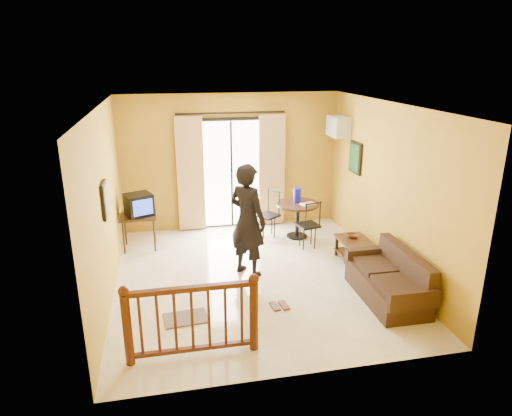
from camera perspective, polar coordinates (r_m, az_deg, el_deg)
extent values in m
plane|color=beige|center=(7.66, -0.13, -8.63)|extent=(5.00, 5.00, 0.00)
plane|color=white|center=(6.85, -0.15, 12.70)|extent=(5.00, 5.00, 0.00)
plane|color=#B78C23|center=(9.51, -3.15, 5.76)|extent=(4.50, 0.00, 4.50)
plane|color=#B78C23|center=(4.87, 5.78, -7.05)|extent=(4.50, 0.00, 4.50)
plane|color=#B78C23|center=(7.06, -18.34, 0.28)|extent=(0.00, 5.00, 5.00)
plane|color=#B78C23|center=(7.88, 16.13, 2.34)|extent=(0.00, 5.00, 5.00)
cube|color=black|center=(9.56, -3.11, 4.27)|extent=(1.34, 0.03, 2.34)
cube|color=white|center=(9.52, -3.08, 4.22)|extent=(1.20, 0.04, 2.20)
cube|color=black|center=(9.50, -3.06, 4.19)|extent=(0.04, 0.02, 2.20)
cube|color=beige|center=(9.38, -8.19, 4.15)|extent=(0.55, 0.08, 2.35)
cube|color=beige|center=(9.62, 1.98, 4.69)|extent=(0.55, 0.08, 2.35)
cylinder|color=black|center=(9.24, -3.17, 11.80)|extent=(2.20, 0.04, 0.04)
cube|color=black|center=(8.82, -14.51, -0.98)|extent=(0.66, 0.55, 0.04)
cylinder|color=black|center=(8.74, -16.21, -3.55)|extent=(0.04, 0.04, 0.64)
cylinder|color=black|center=(8.71, -12.59, -3.34)|extent=(0.04, 0.04, 0.64)
cylinder|color=black|center=(9.15, -16.03, -2.53)|extent=(0.04, 0.04, 0.64)
cylinder|color=black|center=(9.12, -12.57, -2.32)|extent=(0.04, 0.04, 0.64)
cube|color=black|center=(8.75, -14.44, 0.42)|extent=(0.58, 0.56, 0.41)
cube|color=blue|center=(8.56, -13.94, 0.06)|extent=(0.34, 0.16, 0.29)
cube|color=black|center=(6.82, -18.39, 0.98)|extent=(0.04, 0.42, 0.52)
cube|color=#57504A|center=(6.82, -18.18, 0.99)|extent=(0.01, 0.34, 0.44)
cylinder|color=black|center=(9.09, 5.24, 0.47)|extent=(0.85, 0.85, 0.04)
cylinder|color=black|center=(9.20, 5.18, -1.58)|extent=(0.08, 0.08, 0.69)
cylinder|color=black|center=(9.32, 5.12, -3.49)|extent=(0.42, 0.42, 0.03)
cylinder|color=#1513BB|center=(9.11, 5.16, 1.60)|extent=(0.15, 0.15, 0.29)
cube|color=white|center=(9.04, 6.50, 0.53)|extent=(0.32, 0.25, 0.02)
cube|color=silver|center=(9.39, 10.25, 9.98)|extent=(0.30, 0.60, 0.40)
cube|color=gray|center=(9.34, 9.39, 9.98)|extent=(0.02, 0.56, 0.36)
cube|color=black|center=(8.94, 12.32, 6.17)|extent=(0.04, 0.50, 0.60)
cube|color=black|center=(8.93, 12.17, 6.17)|extent=(0.01, 0.42, 0.52)
cube|color=black|center=(8.15, 12.54, -4.30)|extent=(0.52, 0.94, 0.04)
cube|color=black|center=(8.26, 12.41, -6.03)|extent=(0.48, 0.90, 0.03)
cube|color=black|center=(7.81, 12.26, -6.92)|extent=(0.05, 0.05, 0.40)
cube|color=black|center=(7.98, 15.02, -6.59)|extent=(0.05, 0.05, 0.40)
cube|color=black|center=(8.50, 10.04, -4.61)|extent=(0.05, 0.05, 0.40)
cube|color=black|center=(8.66, 12.61, -4.35)|extent=(0.05, 0.05, 0.40)
imported|color=#532B1C|center=(8.31, 11.98, -3.42)|extent=(0.26, 0.26, 0.06)
cube|color=#301D12|center=(7.22, 16.03, -9.56)|extent=(0.75, 1.48, 0.37)
cube|color=#301D12|center=(7.21, 18.23, -6.97)|extent=(0.17, 1.48, 0.51)
cube|color=#301D12|center=(6.58, 19.06, -10.77)|extent=(0.74, 0.15, 0.28)
cube|color=#301D12|center=(7.71, 13.74, -5.83)|extent=(0.74, 0.15, 0.28)
cube|color=#301D12|center=(6.85, 17.07, -9.24)|extent=(0.51, 0.60, 0.09)
cube|color=#301D12|center=(7.36, 14.71, -7.02)|extent=(0.51, 0.60, 0.09)
imported|color=black|center=(7.42, -1.06, -1.56)|extent=(0.80, 0.82, 1.90)
cylinder|color=#471E0F|center=(5.69, -15.76, -14.50)|extent=(0.11, 0.11, 0.92)
cylinder|color=#471E0F|center=(5.74, -0.27, -13.38)|extent=(0.11, 0.11, 0.92)
sphere|color=#471E0F|center=(5.43, -16.23, -9.97)|extent=(0.13, 0.13, 0.13)
sphere|color=#471E0F|center=(5.49, -0.28, -8.85)|extent=(0.13, 0.13, 0.13)
cube|color=#471E0F|center=(5.43, -8.18, -9.97)|extent=(1.55, 0.08, 0.06)
cube|color=#471E0F|center=(5.87, -7.80, -17.03)|extent=(1.55, 0.06, 0.05)
cube|color=#5C514A|center=(6.63, -8.76, -13.45)|extent=(0.64, 0.46, 0.02)
cube|color=#532B1C|center=(6.82, 2.36, -12.18)|extent=(0.13, 0.26, 0.03)
cube|color=#532B1C|center=(6.85, 3.52, -12.04)|extent=(0.13, 0.26, 0.03)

